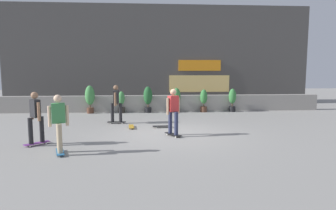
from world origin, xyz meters
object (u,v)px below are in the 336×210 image
object	(u,v)px
skater_by_wall_left	(59,121)
skater_foreground	(116,102)
potted_plant_4	(204,100)
skater_far_left	(36,116)
skateboard_near_camera	(162,126)
potted_plant_2	(148,98)
potted_plant_0	(90,97)
potted_plant_5	(232,99)
potted_plant_3	(176,99)
potted_plant_1	(121,102)
skater_by_wall_right	(173,110)
skateboard_aside	(131,126)

from	to	relation	value
skater_by_wall_left	skater_foreground	bearing A→B (deg)	76.05
potted_plant_4	skater_far_left	bearing A→B (deg)	-134.15
potted_plant_4	skateboard_near_camera	world-z (taller)	potted_plant_4
potted_plant_2	skater_by_wall_left	distance (m)	8.37
potted_plant_0	potted_plant_5	size ratio (longest dim) A/B	1.16
potted_plant_4	skater_by_wall_left	bearing A→B (deg)	-125.52
potted_plant_2	skater_by_wall_left	world-z (taller)	skater_by_wall_left
potted_plant_3	skater_by_wall_left	distance (m)	8.99
potted_plant_1	skateboard_near_camera	bearing A→B (deg)	-65.55
potted_plant_2	potted_plant_4	distance (m)	3.09
potted_plant_0	potted_plant_3	xyz separation A→B (m)	(4.69, 0.00, -0.11)
skater_foreground	skateboard_near_camera	bearing A→B (deg)	-29.64
potted_plant_0	potted_plant_4	size ratio (longest dim) A/B	1.19
potted_plant_1	potted_plant_5	distance (m)	6.14
potted_plant_0	potted_plant_1	distance (m)	1.70
skater_by_wall_right	potted_plant_3	bearing A→B (deg)	82.91
potted_plant_5	skateboard_near_camera	world-z (taller)	potted_plant_5
skateboard_aside	potted_plant_5	bearing A→B (deg)	38.33
skateboard_near_camera	potted_plant_3	bearing A→B (deg)	76.62
potted_plant_3	potted_plant_5	size ratio (longest dim) A/B	1.04
skater_foreground	skater_by_wall_right	bearing A→B (deg)	-50.02
potted_plant_0	skateboard_near_camera	xyz separation A→B (m)	(3.65, -4.34, -0.81)
skater_by_wall_right	skater_by_wall_left	size ratio (longest dim) A/B	1.00
skater_far_left	skater_by_wall_right	bearing A→B (deg)	12.35
skater_foreground	skater_by_wall_left	xyz separation A→B (m)	(-1.18, -4.73, 0.00)
potted_plant_1	skater_far_left	bearing A→B (deg)	-107.42
potted_plant_3	skater_foreground	bearing A→B (deg)	-132.82
potted_plant_2	skateboard_aside	size ratio (longest dim) A/B	1.76
potted_plant_0	skater_by_wall_right	world-z (taller)	skater_by_wall_right
skater_far_left	skateboard_aside	size ratio (longest dim) A/B	2.09
potted_plant_0	skater_by_wall_left	size ratio (longest dim) A/B	0.88
skateboard_aside	skater_foreground	bearing A→B (deg)	122.69
skater_far_left	skater_by_wall_left	bearing A→B (deg)	-47.06
potted_plant_0	skateboard_near_camera	size ratio (longest dim) A/B	1.86
potted_plant_2	potted_plant_3	size ratio (longest dim) A/B	1.06
skater_by_wall_left	potted_plant_0	bearing A→B (deg)	93.74
potted_plant_0	skateboard_aside	world-z (taller)	potted_plant_0
potted_plant_2	potted_plant_3	world-z (taller)	potted_plant_2
skater_by_wall_right	potted_plant_5	bearing A→B (deg)	56.78
skater_by_wall_right	skateboard_near_camera	xyz separation A→B (m)	(-0.30, 1.57, -0.88)
potted_plant_1	potted_plant_3	bearing A→B (deg)	-0.00
potted_plant_2	skateboard_aside	bearing A→B (deg)	-99.67
skater_far_left	potted_plant_1	bearing A→B (deg)	72.58
potted_plant_2	skateboard_near_camera	distance (m)	4.44
potted_plant_0	potted_plant_2	distance (m)	3.12
skater_far_left	potted_plant_3	bearing A→B (deg)	53.11
potted_plant_1	skater_foreground	size ratio (longest dim) A/B	0.69
skater_by_wall_right	skateboard_aside	size ratio (longest dim) A/B	2.09
skater_by_wall_left	skateboard_aside	xyz separation A→B (m)	(1.86, 3.66, -0.88)
skater_foreground	skateboard_aside	xyz separation A→B (m)	(0.69, -1.07, -0.88)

